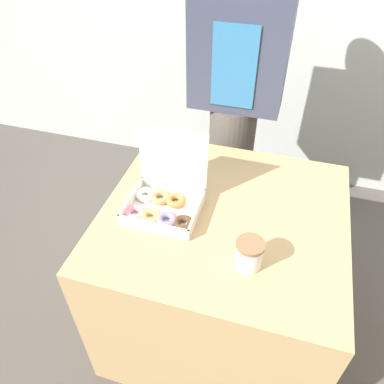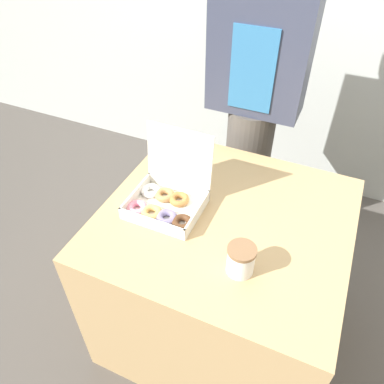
{
  "view_description": "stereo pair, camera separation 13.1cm",
  "coord_description": "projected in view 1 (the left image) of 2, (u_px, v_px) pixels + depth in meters",
  "views": [
    {
      "loc": [
        0.17,
        -1.02,
        1.79
      ],
      "look_at": [
        -0.11,
        -0.08,
        0.92
      ],
      "focal_mm": 35.0,
      "sensor_mm": 36.0,
      "label": 1
    },
    {
      "loc": [
        0.29,
        -0.97,
        1.79
      ],
      "look_at": [
        -0.11,
        -0.08,
        0.92
      ],
      "focal_mm": 35.0,
      "sensor_mm": 36.0,
      "label": 2
    }
  ],
  "objects": [
    {
      "name": "table",
      "position": [
        219.0,
        273.0,
        1.69
      ],
      "size": [
        0.93,
        0.88,
        0.77
      ],
      "color": "tan",
      "rests_on": "ground_plane"
    },
    {
      "name": "coffee_cup",
      "position": [
        249.0,
        254.0,
        1.22
      ],
      "size": [
        0.1,
        0.1,
        0.11
      ],
      "color": "white",
      "rests_on": "table"
    },
    {
      "name": "ground_plane",
      "position": [
        216.0,
        318.0,
        1.95
      ],
      "size": [
        14.0,
        14.0,
        0.0
      ],
      "primitive_type": "plane",
      "color": "#4C4742"
    },
    {
      "name": "donut_box",
      "position": [
        163.0,
        200.0,
        1.43
      ],
      "size": [
        0.3,
        0.26,
        0.29
      ],
      "color": "white",
      "rests_on": "table"
    },
    {
      "name": "person_customer",
      "position": [
        235.0,
        100.0,
        1.82
      ],
      "size": [
        0.44,
        0.24,
        1.7
      ],
      "color": "#4C4742",
      "rests_on": "ground_plane"
    }
  ]
}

